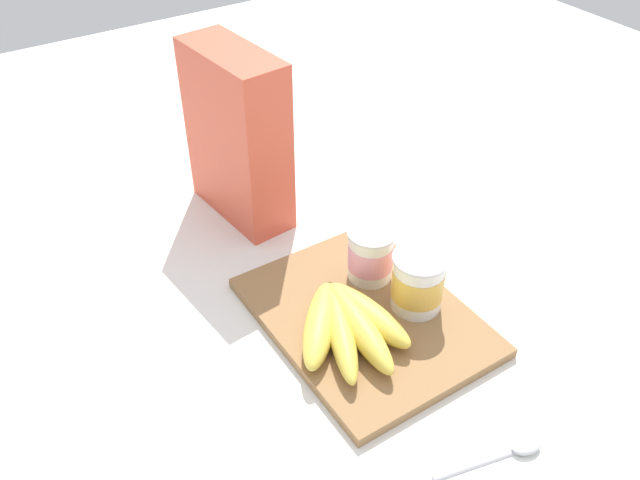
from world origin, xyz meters
TOP-DOWN VIEW (x-y plane):
  - ground_plane at (0.00, 0.00)m, footprint 2.40×2.40m
  - cutting_board at (0.00, 0.00)m, footprint 0.32×0.25m
  - cereal_box at (-0.32, -0.02)m, footprint 0.19×0.10m
  - yogurt_cup_front at (-0.06, 0.05)m, footprint 0.07×0.07m
  - yogurt_cup_back at (0.03, 0.07)m, footprint 0.07×0.07m
  - banana_bunch at (0.02, -0.04)m, footprint 0.19×0.16m
  - spoon at (0.26, 0.01)m, footprint 0.05×0.13m

SIDE VIEW (x-z plane):
  - ground_plane at x=0.00m, z-range 0.00..0.00m
  - spoon at x=0.26m, z-range 0.00..0.01m
  - cutting_board at x=0.00m, z-range 0.00..0.02m
  - banana_bunch at x=0.02m, z-range 0.01..0.05m
  - yogurt_cup_front at x=-0.06m, z-range 0.01..0.09m
  - yogurt_cup_back at x=0.03m, z-range 0.01..0.10m
  - cereal_box at x=-0.32m, z-range 0.00..0.28m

